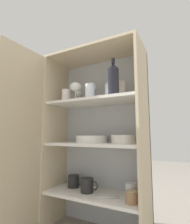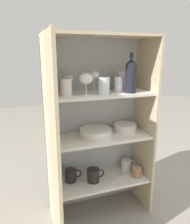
{
  "view_description": "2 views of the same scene",
  "coord_description": "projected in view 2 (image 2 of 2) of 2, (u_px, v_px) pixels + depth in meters",
  "views": [
    {
      "loc": [
        0.61,
        -1.0,
        0.68
      ],
      "look_at": [
        -0.02,
        0.19,
        0.86
      ],
      "focal_mm": 28.0,
      "sensor_mm": 36.0,
      "label": 1
    },
    {
      "loc": [
        -0.52,
        -1.23,
        1.19
      ],
      "look_at": [
        -0.04,
        0.14,
        0.8
      ],
      "focal_mm": 35.0,
      "sensor_mm": 36.0,
      "label": 2
    }
  ],
  "objects": [
    {
      "name": "cupboard_back_panel",
      "position": [
        93.0,
        126.0,
        1.7
      ],
      "size": [
        0.74,
        0.02,
        1.3
      ],
      "primitive_type": "cube",
      "color": "#B2B7BC",
      "rests_on": "ground_plane"
    },
    {
      "name": "storage_jar",
      "position": [
        137.0,
        172.0,
        1.69
      ],
      "size": [
        0.08,
        0.08,
        0.07
      ],
      "color": "#99704C",
      "rests_on": "shelf_board_lower"
    },
    {
      "name": "wine_glass_2",
      "position": [
        69.0,
        80.0,
        1.48
      ],
      "size": [
        0.07,
        0.07,
        0.12
      ],
      "color": "silver",
      "rests_on": "shelf_board_upper"
    },
    {
      "name": "coffee_mug_extra_2",
      "position": [
        94.0,
        175.0,
        1.62
      ],
      "size": [
        0.14,
        0.09,
        0.1
      ],
      "color": "black",
      "rests_on": "shelf_board_lower"
    },
    {
      "name": "serving_spoon",
      "position": [
        118.0,
        178.0,
        1.67
      ],
      "size": [
        0.16,
        0.1,
        0.01
      ],
      "color": "silver",
      "rests_on": "shelf_board_lower"
    },
    {
      "name": "cupboard_side_right",
      "position": [
        144.0,
        127.0,
        1.68
      ],
      "size": [
        0.02,
        0.32,
        1.3
      ],
      "primitive_type": "cube",
      "color": "#CCB793",
      "rests_on": "ground_plane"
    },
    {
      "name": "plate_stack_white",
      "position": [
        96.0,
        132.0,
        1.56
      ],
      "size": [
        0.23,
        0.23,
        0.05
      ],
      "color": "silver",
      "rests_on": "shelf_board_middle"
    },
    {
      "name": "tumbler_glass_1",
      "position": [
        119.0,
        84.0,
        1.5
      ],
      "size": [
        0.06,
        0.06,
        0.11
      ],
      "color": "white",
      "rests_on": "shelf_board_upper"
    },
    {
      "name": "shelf_board_lower",
      "position": [
        100.0,
        180.0,
        1.66
      ],
      "size": [
        0.71,
        0.29,
        0.02
      ],
      "primitive_type": "cube",
      "color": "silver"
    },
    {
      "name": "wine_bottle",
      "position": [
        131.0,
        75.0,
        1.45
      ],
      "size": [
        0.07,
        0.07,
        0.26
      ],
      "color": "black",
      "rests_on": "shelf_board_upper"
    },
    {
      "name": "mixing_bowl_large",
      "position": [
        125.0,
        127.0,
        1.66
      ],
      "size": [
        0.17,
        0.17,
        0.06
      ],
      "color": "silver",
      "rests_on": "shelf_board_middle"
    },
    {
      "name": "ground_plane",
      "position": [
        106.0,
        222.0,
        1.6
      ],
      "size": [
        8.0,
        8.0,
        0.0
      ],
      "primitive_type": "plane",
      "color": "gray"
    },
    {
      "name": "cupboard_door",
      "position": [
        55.0,
        163.0,
        1.13
      ],
      "size": [
        0.03,
        0.37,
        1.3
      ],
      "color": "tan",
      "rests_on": "ground_plane"
    },
    {
      "name": "tumbler_glass_3",
      "position": [
        104.0,
        86.0,
        1.41
      ],
      "size": [
        0.07,
        0.07,
        0.11
      ],
      "color": "white",
      "rests_on": "shelf_board_upper"
    },
    {
      "name": "shelf_board_upper",
      "position": [
        100.0,
        94.0,
        1.49
      ],
      "size": [
        0.71,
        0.29,
        0.02
      ],
      "primitive_type": "cube",
      "color": "silver"
    },
    {
      "name": "tumbler_glass_0",
      "position": [
        123.0,
        81.0,
        1.58
      ],
      "size": [
        0.08,
        0.08,
        0.13
      ],
      "color": "silver",
      "rests_on": "shelf_board_upper"
    },
    {
      "name": "shelf_board_middle",
      "position": [
        100.0,
        137.0,
        1.57
      ],
      "size": [
        0.71,
        0.29,
        0.02
      ],
      "primitive_type": "cube",
      "color": "silver"
    },
    {
      "name": "wine_glass_1",
      "position": [
        94.0,
        77.0,
        1.48
      ],
      "size": [
        0.08,
        0.08,
        0.14
      ],
      "color": "white",
      "rests_on": "shelf_board_upper"
    },
    {
      "name": "tumbler_glass_2",
      "position": [
        66.0,
        87.0,
        1.37
      ],
      "size": [
        0.07,
        0.07,
        0.11
      ],
      "color": "silver",
      "rests_on": "shelf_board_upper"
    },
    {
      "name": "coffee_mug_extra_1",
      "position": [
        127.0,
        165.0,
        1.78
      ],
      "size": [
        0.12,
        0.08,
        0.09
      ],
      "color": "white",
      "rests_on": "shelf_board_lower"
    },
    {
      "name": "coffee_mug_primary",
      "position": [
        71.0,
        175.0,
        1.62
      ],
      "size": [
        0.13,
        0.09,
        0.09
      ],
      "color": "black",
      "rests_on": "shelf_board_lower"
    },
    {
      "name": "cupboard_side_left",
      "position": [
        49.0,
        139.0,
        1.45
      ],
      "size": [
        0.02,
        0.32,
        1.3
      ],
      "primitive_type": "cube",
      "color": "#CCB793",
      "rests_on": "ground_plane"
    },
    {
      "name": "cupboard_top_panel",
      "position": [
        101.0,
        35.0,
        1.39
      ],
      "size": [
        0.74,
        0.32,
        0.02
      ],
      "primitive_type": "cube",
      "color": "#CCB793",
      "rests_on": "cupboard_side_left"
    },
    {
      "name": "wine_glass_0",
      "position": [
        86.0,
        79.0,
        1.36
      ],
      "size": [
        0.09,
        0.09,
        0.14
      ],
      "color": "white",
      "rests_on": "shelf_board_upper"
    }
  ]
}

